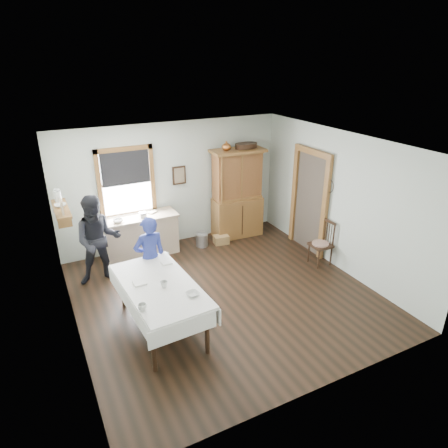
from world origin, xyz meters
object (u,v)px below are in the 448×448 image
object	(u,v)px
pail	(202,240)
figure_dark	(99,244)
spindle_chair	(321,243)
dining_table	(161,306)
china_hutch	(237,194)
work_counter	(141,236)
wicker_basket	(221,239)
woman_blue	(150,261)

from	to	relation	value
pail	figure_dark	distance (m)	2.43
spindle_chair	figure_dark	world-z (taller)	figure_dark
dining_table	spindle_chair	xyz separation A→B (m)	(3.55, 0.52, 0.07)
spindle_chair	figure_dark	xyz separation A→B (m)	(-4.10, 1.31, 0.33)
china_hutch	pail	xyz separation A→B (m)	(-0.99, -0.18, -0.88)
work_counter	wicker_basket	size ratio (longest dim) A/B	4.72
work_counter	wicker_basket	bearing A→B (deg)	-9.32
spindle_chair	figure_dark	bearing A→B (deg)	162.22
dining_table	woman_blue	xyz separation A→B (m)	(0.14, 0.91, 0.31)
china_hutch	spindle_chair	xyz separation A→B (m)	(0.83, -2.01, -0.56)
work_counter	pail	world-z (taller)	work_counter
dining_table	work_counter	bearing A→B (deg)	80.58
dining_table	wicker_basket	distance (m)	3.15
china_hutch	wicker_basket	xyz separation A→B (m)	(-0.55, -0.26, -0.93)
china_hutch	figure_dark	bearing A→B (deg)	-164.76
spindle_chair	figure_dark	size ratio (longest dim) A/B	0.59
spindle_chair	wicker_basket	world-z (taller)	spindle_chair
dining_table	wicker_basket	bearing A→B (deg)	46.18
spindle_chair	work_counter	bearing A→B (deg)	146.93
china_hutch	spindle_chair	world-z (taller)	china_hutch
woman_blue	china_hutch	bearing A→B (deg)	-151.91
work_counter	china_hutch	size ratio (longest dim) A/B	0.75
work_counter	spindle_chair	size ratio (longest dim) A/B	1.66
dining_table	spindle_chair	world-z (taller)	spindle_chair
wicker_basket	dining_table	bearing A→B (deg)	-133.82
figure_dark	dining_table	bearing A→B (deg)	-63.54
spindle_chair	woman_blue	size ratio (longest dim) A/B	0.66
china_hutch	woman_blue	world-z (taller)	china_hutch
spindle_chair	pail	bearing A→B (deg)	134.79
woman_blue	wicker_basket	bearing A→B (deg)	-150.34
china_hutch	spindle_chair	size ratio (longest dim) A/B	2.20
china_hutch	spindle_chair	distance (m)	2.25
pail	woman_blue	xyz separation A→B (m)	(-1.59, -1.44, 0.56)
wicker_basket	woman_blue	xyz separation A→B (m)	(-2.03, -1.35, 0.61)
china_hutch	figure_dark	world-z (taller)	china_hutch
woman_blue	figure_dark	distance (m)	1.15
spindle_chair	pail	xyz separation A→B (m)	(-1.82, 1.83, -0.32)
wicker_basket	woman_blue	world-z (taller)	woman_blue
pail	woman_blue	bearing A→B (deg)	-137.90
pail	spindle_chair	bearing A→B (deg)	-45.18
pail	woman_blue	distance (m)	2.22
china_hutch	dining_table	size ratio (longest dim) A/B	1.04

